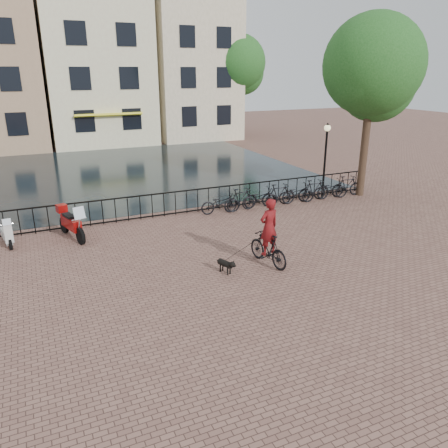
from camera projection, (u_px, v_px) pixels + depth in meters
name	position (u px, v px, depth m)	size (l,w,h in m)	color
ground	(270.00, 301.00, 11.58)	(100.00, 100.00, 0.00)	brown
canal_water	(128.00, 171.00, 26.47)	(20.00, 20.00, 0.00)	black
railing	(175.00, 203.00, 18.29)	(20.00, 0.05, 1.02)	black
canal_house_mid	(95.00, 68.00, 35.62)	(8.00, 9.50, 11.80)	beige
canal_house_right	(187.00, 59.00, 38.44)	(7.00, 9.00, 13.30)	tan
tree_near_right	(373.00, 65.00, 19.40)	(4.48, 4.48, 8.24)	black
tree_far_right	(238.00, 63.00, 37.31)	(4.76, 4.76, 8.76)	black
lamp_post	(326.00, 148.00, 20.09)	(0.30, 0.30, 3.45)	black
cyclist	(269.00, 236.00, 13.46)	(0.87, 1.90, 2.51)	black
dog	(225.00, 265.00, 13.12)	(0.46, 0.74, 0.48)	black
motorcycle	(71.00, 220.00, 15.66)	(1.00, 2.04, 1.42)	#940B0A
scooter	(6.00, 230.00, 15.06)	(0.58, 1.29, 1.15)	beige
parked_bike_0	(220.00, 203.00, 18.49)	(0.60, 1.72, 0.90)	black
parked_bike_1	(241.00, 200.00, 18.84)	(0.47, 1.66, 1.00)	black
parked_bike_2	(260.00, 198.00, 19.22)	(0.60, 1.72, 0.90)	black
parked_bike_3	(279.00, 195.00, 19.57)	(0.47, 1.66, 1.00)	black
parked_bike_4	(296.00, 193.00, 19.95)	(0.60, 1.72, 0.90)	black
parked_bike_5	(314.00, 190.00, 20.30)	(0.47, 1.66, 1.00)	black
parked_bike_6	(330.00, 189.00, 20.68)	(0.60, 1.72, 0.90)	black
parked_bike_7	(347.00, 186.00, 21.03)	(0.47, 1.66, 1.00)	black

